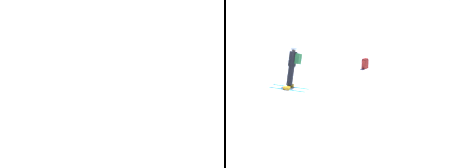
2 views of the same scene
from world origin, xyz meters
The scene contains 3 objects.
ground_plane centered at (0.00, 0.00, 0.00)m, with size 300.00×300.00×0.00m, color white.
skier centered at (-0.13, -0.17, 0.95)m, with size 1.59×1.68×1.75m.
spare_backpack centered at (-4.17, -0.08, 0.24)m, with size 0.34×0.28×0.50m.
Camera 2 is at (7.68, 12.73, 5.43)m, focal length 60.00 mm.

